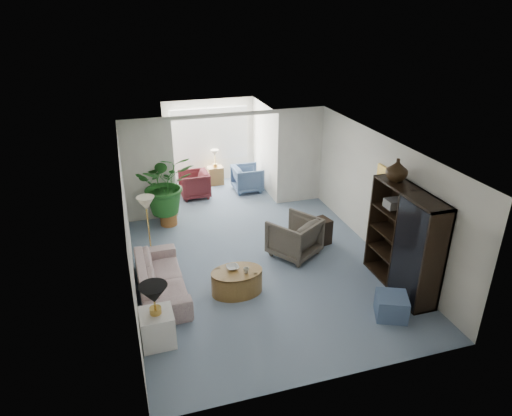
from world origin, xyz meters
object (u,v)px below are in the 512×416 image
object	(u,v)px
table_lamp	(154,294)
coffee_table	(237,282)
end_table	(157,328)
ottoman	(391,306)
wingback_chair	(294,237)
side_table_dark	(319,232)
coffee_cup	(246,270)
plant_pot	(169,218)
floor_lamp	(146,204)
entertainment_cabinet	(404,240)
sofa	(161,278)
sunroom_table	(216,175)
coffee_bowl	(233,267)
sunroom_chair_maroon	(194,184)
sunroom_chair_blue	(247,179)
cabinet_urn	(397,170)
framed_picture	(386,179)

from	to	relation	value
table_lamp	coffee_table	bearing A→B (deg)	31.96
end_table	ottoman	world-z (taller)	end_table
end_table	wingback_chair	xyz separation A→B (m)	(3.01, 1.92, 0.14)
coffee_table	side_table_dark	size ratio (longest dim) A/B	1.68
coffee_cup	plant_pot	xyz separation A→B (m)	(-1.01, 3.25, -0.34)
table_lamp	coffee_table	xyz separation A→B (m)	(1.52, 0.95, -0.69)
floor_lamp	entertainment_cabinet	distance (m)	4.95
floor_lamp	coffee_table	world-z (taller)	floor_lamp
sofa	sunroom_table	xyz separation A→B (m)	(2.09, 5.00, -0.04)
table_lamp	coffee_bowl	world-z (taller)	table_lamp
sofa	entertainment_cabinet	size ratio (longest dim) A/B	1.06
coffee_table	plant_pot	xyz separation A→B (m)	(-0.86, 3.15, -0.07)
sunroom_chair_maroon	coffee_cup	bearing A→B (deg)	0.78
coffee_bowl	ottoman	bearing A→B (deg)	-32.81
wingback_chair	side_table_dark	distance (m)	0.77
sunroom_chair_blue	table_lamp	bearing A→B (deg)	150.71
coffee_cup	sunroom_chair_blue	world-z (taller)	sunroom_chair_blue
table_lamp	cabinet_urn	distance (m)	4.70
end_table	coffee_table	distance (m)	1.79
framed_picture	coffee_cup	xyz separation A→B (m)	(-3.03, -0.56, -1.20)
wingback_chair	sunroom_table	distance (m)	4.49
plant_pot	sunroom_table	xyz separation A→B (m)	(1.63, 2.25, 0.10)
coffee_cup	sunroom_chair_blue	bearing A→B (deg)	73.89
coffee_cup	sunroom_chair_maroon	bearing A→B (deg)	91.54
plant_pot	sunroom_table	distance (m)	2.78
coffee_cup	wingback_chair	bearing A→B (deg)	38.60
sofa	sunroom_chair_maroon	xyz separation A→B (m)	(1.34, 4.25, 0.05)
ottoman	sofa	bearing A→B (deg)	153.32
wingback_chair	sunroom_table	xyz separation A→B (m)	(-0.72, 4.43, -0.16)
wingback_chair	entertainment_cabinet	xyz separation A→B (m)	(1.46, -1.65, 0.55)
coffee_cup	plant_pot	bearing A→B (deg)	107.28
end_table	ottoman	xyz separation A→B (m)	(3.85, -0.48, -0.08)
coffee_table	sunroom_chair_blue	world-z (taller)	sunroom_chair_blue
plant_pot	sunroom_chair_maroon	distance (m)	1.75
end_table	side_table_dark	world-z (taller)	side_table_dark
cabinet_urn	ottoman	world-z (taller)	cabinet_urn
end_table	side_table_dark	bearing A→B (deg)	30.87
coffee_bowl	side_table_dark	xyz separation A→B (m)	(2.24, 1.17, -0.19)
floor_lamp	coffee_bowl	xyz separation A→B (m)	(1.35, -1.58, -0.77)
sunroom_chair_blue	sunroom_chair_maroon	bearing A→B (deg)	89.23
table_lamp	wingback_chair	size ratio (longest dim) A/B	0.48
floor_lamp	coffee_table	bearing A→B (deg)	-50.19
table_lamp	entertainment_cabinet	xyz separation A→B (m)	(4.47, 0.27, 0.06)
framed_picture	coffee_table	size ratio (longest dim) A/B	0.53
framed_picture	cabinet_urn	size ratio (longest dim) A/B	1.22
floor_lamp	sunroom_chair_blue	distance (m)	4.26
framed_picture	entertainment_cabinet	world-z (taller)	entertainment_cabinet
cabinet_urn	sunroom_chair_maroon	bearing A→B (deg)	121.20
coffee_cup	wingback_chair	size ratio (longest dim) A/B	0.11
framed_picture	side_table_dark	distance (m)	1.91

